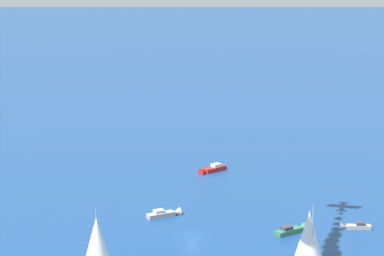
# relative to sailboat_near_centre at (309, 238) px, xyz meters

# --- Properties ---
(ground_plane) EXTENTS (2000.00, 2000.00, 0.00)m
(ground_plane) POSITION_rel_sailboat_near_centre_xyz_m (-24.19, -11.40, -5.57)
(ground_plane) COLOR navy
(sailboat_near_centre) EXTENTS (9.71, 5.81, 12.20)m
(sailboat_near_centre) POSITION_rel_sailboat_near_centre_xyz_m (0.00, 0.00, 0.00)
(sailboat_near_centre) COLOR black
(sailboat_near_centre) RESTS_ON ground_plane
(motorboat_offshore) EXTENTS (2.82, 7.88, 2.24)m
(motorboat_offshore) POSITION_rel_sailboat_near_centre_xyz_m (-16.06, 8.13, -4.97)
(motorboat_offshore) COLOR #33704C
(motorboat_offshore) RESTS_ON ground_plane
(motorboat_trailing) EXTENTS (4.07, 9.02, 2.54)m
(motorboat_trailing) POSITION_rel_sailboat_near_centre_xyz_m (-65.61, 17.62, -4.89)
(motorboat_trailing) COLOR #B21E1E
(motorboat_trailing) RESTS_ON ground_plane
(motorboat_mid_cluster) EXTENTS (4.78, 6.33, 1.86)m
(motorboat_mid_cluster) POSITION_rel_sailboat_near_centre_xyz_m (-11.64, 21.28, -5.07)
(motorboat_mid_cluster) COLOR #9E9993
(motorboat_mid_cluster) RESTS_ON ground_plane
(sailboat_outer_ring_a) EXTENTS (9.14, 6.25, 11.40)m
(sailboat_outer_ring_a) POSITION_rel_sailboat_near_centre_xyz_m (-17.59, -35.04, -0.37)
(sailboat_outer_ring_a) COLOR #23478C
(sailboat_outer_ring_a) RESTS_ON ground_plane
(motorboat_outer_ring_c) EXTENTS (2.15, 7.93, 2.29)m
(motorboat_outer_ring_c) POSITION_rel_sailboat_near_centre_xyz_m (-38.42, -10.32, -4.95)
(motorboat_outer_ring_c) COLOR #9E9993
(motorboat_outer_ring_c) RESTS_ON ground_plane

